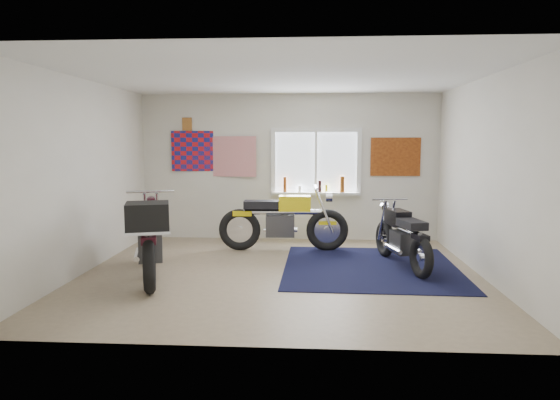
# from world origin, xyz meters

# --- Properties ---
(ground) EXTENTS (5.50, 5.50, 0.00)m
(ground) POSITION_xyz_m (0.00, 0.00, 0.00)
(ground) COLOR #9E896B
(ground) RESTS_ON ground
(room_shell) EXTENTS (5.50, 5.50, 5.50)m
(room_shell) POSITION_xyz_m (0.00, 0.00, 1.64)
(room_shell) COLOR white
(room_shell) RESTS_ON ground
(navy_rug) EXTENTS (2.55, 2.65, 0.01)m
(navy_rug) POSITION_xyz_m (1.29, 0.42, 0.01)
(navy_rug) COLOR black
(navy_rug) RESTS_ON ground
(window_assembly) EXTENTS (1.66, 0.17, 1.26)m
(window_assembly) POSITION_xyz_m (0.50, 2.47, 1.37)
(window_assembly) COLOR white
(window_assembly) RESTS_ON room_shell
(oil_bottles) EXTENTS (1.13, 0.09, 0.30)m
(oil_bottles) POSITION_xyz_m (0.57, 2.40, 1.03)
(oil_bottles) COLOR brown
(oil_bottles) RESTS_ON window_assembly
(flag_display) EXTENTS (1.60, 0.10, 1.17)m
(flag_display) POSITION_xyz_m (-1.90, 2.48, 2.15)
(flag_display) COLOR red
(flag_display) RESTS_ON room_shell
(triumph_poster) EXTENTS (0.90, 0.03, 0.70)m
(triumph_poster) POSITION_xyz_m (1.95, 2.48, 1.55)
(triumph_poster) COLOR #A54C14
(triumph_poster) RESTS_ON room_shell
(yellow_triumph) EXTENTS (2.19, 0.66, 1.10)m
(yellow_triumph) POSITION_xyz_m (-0.05, 1.50, 0.48)
(yellow_triumph) COLOR black
(yellow_triumph) RESTS_ON ground
(black_chrome_bike) EXTENTS (0.68, 1.86, 0.97)m
(black_chrome_bike) POSITION_xyz_m (1.75, 0.51, 0.42)
(black_chrome_bike) COLOR black
(black_chrome_bike) RESTS_ON navy_rug
(maroon_tourer) EXTENTS (1.04, 2.22, 1.14)m
(maroon_tourer) POSITION_xyz_m (-1.70, -0.42, 0.59)
(maroon_tourer) COLOR black
(maroon_tourer) RESTS_ON ground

